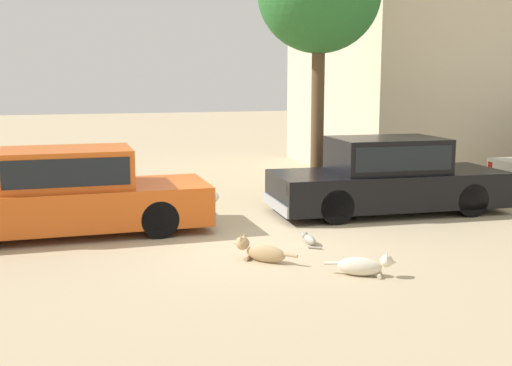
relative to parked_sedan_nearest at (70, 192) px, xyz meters
name	(u,v)px	position (x,y,z in m)	size (l,w,h in m)	color
ground_plane	(248,238)	(2.81, -1.27, -0.73)	(80.00, 80.00, 0.00)	tan
parked_sedan_nearest	(70,192)	(0.00, 0.00, 0.00)	(4.85, 1.77, 1.48)	#D15619
parked_sedan_second	(388,176)	(6.07, -0.07, 0.01)	(4.86, 2.04, 1.50)	black
stray_dog_spotted	(364,266)	(3.72, -3.69, -0.59)	(0.88, 0.56, 0.34)	beige
stray_dog_tan	(259,251)	(2.58, -2.61, -0.57)	(0.81, 0.78, 0.38)	tan
stray_cat	(309,239)	(3.65, -1.90, -0.65)	(0.20, 0.66, 0.16)	gray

